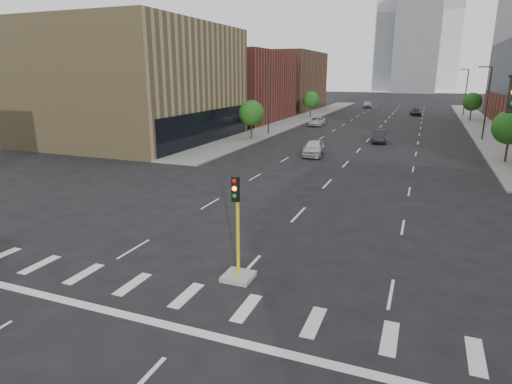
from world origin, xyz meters
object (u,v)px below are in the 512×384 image
Objects in this scene: car_far_left at (317,121)px; car_mid_right at (379,136)px; car_deep_right at (415,112)px; median_traffic_signal at (238,257)px; car_distant at (368,105)px; car_near_left at (314,148)px.

car_mid_right is at bearing -56.26° from car_far_left.
car_deep_right is at bearing 54.88° from car_far_left.
car_mid_right is at bearing 87.84° from median_traffic_signal.
median_traffic_signal is 78.68m from car_deep_right.
median_traffic_signal is 0.96× the size of car_deep_right.
car_distant reaches higher than car_deep_right.
car_near_left is 1.00× the size of car_distant.
car_distant is at bearing 81.65° from car_far_left.
car_far_left is at bearing -99.96° from car_distant.
car_near_left is 1.05× the size of car_deep_right.
median_traffic_signal is at bearing -100.48° from car_deep_right.
car_near_left reaches higher than car_far_left.
car_near_left reaches higher than car_mid_right.
car_deep_right is 0.96× the size of car_distant.
car_distant is (-7.07, 95.29, -0.16)m from median_traffic_signal.
median_traffic_signal is 39.83m from car_mid_right.
car_mid_right is 38.87m from car_deep_right.
car_deep_right is (8.43, 50.49, -0.15)m from car_near_left.
car_mid_right is 0.96× the size of car_far_left.
median_traffic_signal reaches higher than car_distant.
car_far_left is 41.18m from car_distant.
median_traffic_signal is at bearing -97.46° from car_mid_right.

